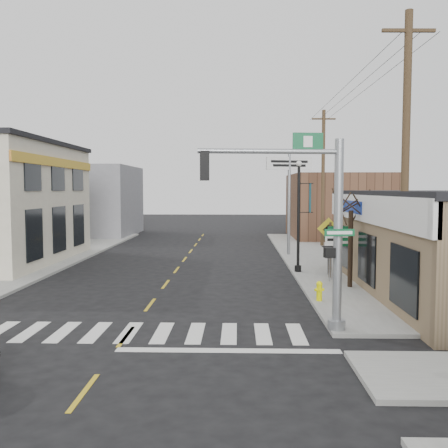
{
  "coord_description": "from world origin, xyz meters",
  "views": [
    {
      "loc": [
        3.25,
        -14.18,
        4.29
      ],
      "look_at": [
        2.66,
        7.09,
        2.8
      ],
      "focal_mm": 40.0,
      "sensor_mm": 36.0,
      "label": 1
    }
  ],
  "objects_px": {
    "fire_hydrant": "(319,290)",
    "utility_pole_near": "(405,161)",
    "traffic_signal_pole": "(315,213)",
    "guide_sign": "(343,242)",
    "utility_pole_far": "(323,177)",
    "dance_center_sign": "(289,177)",
    "bare_tree": "(351,197)",
    "lamp_post": "(300,208)"
  },
  "relations": [
    {
      "from": "utility_pole_far",
      "to": "fire_hydrant",
      "type": "bearing_deg",
      "value": -102.63
    },
    {
      "from": "traffic_signal_pole",
      "to": "guide_sign",
      "type": "xyz_separation_m",
      "value": [
        2.69,
        8.67,
        -1.75
      ]
    },
    {
      "from": "guide_sign",
      "to": "traffic_signal_pole",
      "type": "bearing_deg",
      "value": -110.69
    },
    {
      "from": "fire_hydrant",
      "to": "dance_center_sign",
      "type": "relative_size",
      "value": 0.11
    },
    {
      "from": "fire_hydrant",
      "to": "utility_pole_far",
      "type": "xyz_separation_m",
      "value": [
        3.2,
        18.41,
        4.68
      ]
    },
    {
      "from": "fire_hydrant",
      "to": "bare_tree",
      "type": "distance_m",
      "value": 4.72
    },
    {
      "from": "traffic_signal_pole",
      "to": "lamp_post",
      "type": "xyz_separation_m",
      "value": [
        0.85,
        10.39,
        -0.22
      ]
    },
    {
      "from": "utility_pole_near",
      "to": "utility_pole_far",
      "type": "height_order",
      "value": "utility_pole_far"
    },
    {
      "from": "dance_center_sign",
      "to": "guide_sign",
      "type": "bearing_deg",
      "value": -93.97
    },
    {
      "from": "lamp_post",
      "to": "utility_pole_far",
      "type": "relative_size",
      "value": 0.56
    },
    {
      "from": "dance_center_sign",
      "to": "utility_pole_far",
      "type": "xyz_separation_m",
      "value": [
        3.0,
        5.16,
        0.18
      ]
    },
    {
      "from": "bare_tree",
      "to": "utility_pole_far",
      "type": "relative_size",
      "value": 0.49
    },
    {
      "from": "utility_pole_near",
      "to": "fire_hydrant",
      "type": "bearing_deg",
      "value": 139.15
    },
    {
      "from": "guide_sign",
      "to": "dance_center_sign",
      "type": "distance_m",
      "value": 9.12
    },
    {
      "from": "utility_pole_near",
      "to": "utility_pole_far",
      "type": "distance_m",
      "value": 20.37
    },
    {
      "from": "traffic_signal_pole",
      "to": "fire_hydrant",
      "type": "relative_size",
      "value": 7.79
    },
    {
      "from": "fire_hydrant",
      "to": "utility_pole_near",
      "type": "relative_size",
      "value": 0.08
    },
    {
      "from": "traffic_signal_pole",
      "to": "fire_hydrant",
      "type": "bearing_deg",
      "value": 71.46
    },
    {
      "from": "lamp_post",
      "to": "utility_pole_far",
      "type": "height_order",
      "value": "utility_pole_far"
    },
    {
      "from": "traffic_signal_pole",
      "to": "utility_pole_near",
      "type": "xyz_separation_m",
      "value": [
        3.21,
        1.85,
        1.62
      ]
    },
    {
      "from": "utility_pole_far",
      "to": "bare_tree",
      "type": "bearing_deg",
      "value": -98.09
    },
    {
      "from": "dance_center_sign",
      "to": "bare_tree",
      "type": "xyz_separation_m",
      "value": [
        1.54,
        -10.54,
        -1.05
      ]
    },
    {
      "from": "traffic_signal_pole",
      "to": "fire_hydrant",
      "type": "xyz_separation_m",
      "value": [
        0.79,
        3.79,
        -3.05
      ]
    },
    {
      "from": "utility_pole_near",
      "to": "utility_pole_far",
      "type": "relative_size",
      "value": 1.0
    },
    {
      "from": "guide_sign",
      "to": "utility_pole_near",
      "type": "height_order",
      "value": "utility_pole_near"
    },
    {
      "from": "guide_sign",
      "to": "dance_center_sign",
      "type": "relative_size",
      "value": 0.4
    },
    {
      "from": "traffic_signal_pole",
      "to": "utility_pole_near",
      "type": "distance_m",
      "value": 4.04
    },
    {
      "from": "utility_pole_near",
      "to": "traffic_signal_pole",
      "type": "bearing_deg",
      "value": -152.18
    },
    {
      "from": "lamp_post",
      "to": "utility_pole_near",
      "type": "xyz_separation_m",
      "value": [
        2.36,
        -8.54,
        1.84
      ]
    },
    {
      "from": "traffic_signal_pole",
      "to": "guide_sign",
      "type": "distance_m",
      "value": 9.25
    },
    {
      "from": "guide_sign",
      "to": "utility_pole_near",
      "type": "relative_size",
      "value": 0.26
    },
    {
      "from": "bare_tree",
      "to": "utility_pole_near",
      "type": "height_order",
      "value": "utility_pole_near"
    },
    {
      "from": "lamp_post",
      "to": "utility_pole_near",
      "type": "bearing_deg",
      "value": -74.49
    },
    {
      "from": "dance_center_sign",
      "to": "bare_tree",
      "type": "relative_size",
      "value": 1.32
    },
    {
      "from": "fire_hydrant",
      "to": "utility_pole_far",
      "type": "bearing_deg",
      "value": 80.14
    },
    {
      "from": "fire_hydrant",
      "to": "utility_pole_near",
      "type": "bearing_deg",
      "value": -38.72
    },
    {
      "from": "guide_sign",
      "to": "utility_pole_far",
      "type": "xyz_separation_m",
      "value": [
        1.3,
        13.53,
        3.38
      ]
    },
    {
      "from": "dance_center_sign",
      "to": "utility_pole_near",
      "type": "distance_m",
      "value": 15.36
    },
    {
      "from": "traffic_signal_pole",
      "to": "dance_center_sign",
      "type": "xyz_separation_m",
      "value": [
        0.99,
        17.04,
        1.45
      ]
    },
    {
      "from": "lamp_post",
      "to": "fire_hydrant",
      "type": "bearing_deg",
      "value": -90.47
    },
    {
      "from": "traffic_signal_pole",
      "to": "utility_pole_near",
      "type": "relative_size",
      "value": 0.59
    },
    {
      "from": "lamp_post",
      "to": "utility_pole_near",
      "type": "relative_size",
      "value": 0.56
    }
  ]
}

